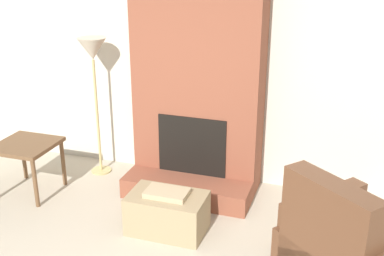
# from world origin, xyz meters

# --- Properties ---
(wall_back) EXTENTS (8.08, 0.06, 2.60)m
(wall_back) POSITION_xyz_m (0.00, 2.69, 1.30)
(wall_back) COLOR beige
(wall_back) RESTS_ON ground_plane
(fireplace) EXTENTS (1.34, 0.82, 2.60)m
(fireplace) POSITION_xyz_m (0.00, 2.41, 1.21)
(fireplace) COLOR brown
(fireplace) RESTS_ON ground_plane
(ottoman) EXTENTS (0.71, 0.44, 0.42)m
(ottoman) POSITION_xyz_m (0.03, 1.42, 0.19)
(ottoman) COLOR #998460
(ottoman) RESTS_ON ground_plane
(armchair) EXTENTS (1.34, 1.34, 0.97)m
(armchair) POSITION_xyz_m (1.64, 1.17, 0.28)
(armchair) COLOR brown
(armchair) RESTS_ON ground_plane
(side_table) EXTENTS (0.59, 0.59, 0.56)m
(side_table) POSITION_xyz_m (-1.65, 1.67, 0.48)
(side_table) COLOR brown
(side_table) RESTS_ON ground_plane
(floor_lamp_left) EXTENTS (0.32, 0.32, 1.58)m
(floor_lamp_left) POSITION_xyz_m (-1.17, 2.35, 1.37)
(floor_lamp_left) COLOR tan
(floor_lamp_left) RESTS_ON ground_plane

